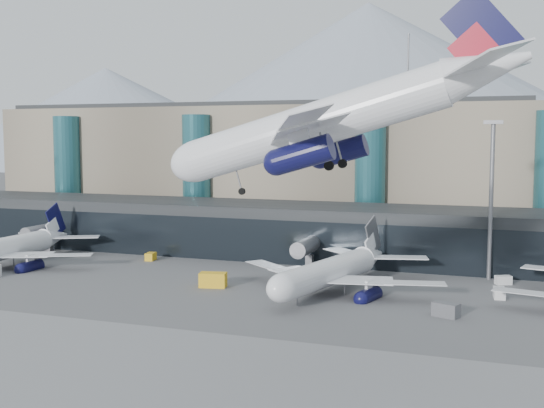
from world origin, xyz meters
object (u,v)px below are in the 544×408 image
Objects in this scene: veh_c at (446,310)px; veh_d at (503,280)px; jet_parked_mid at (338,261)px; veh_g at (499,293)px; lightmast_mid at (491,191)px; hero_jet at (348,106)px; jet_parked_left at (12,241)px; veh_b at (151,257)px; veh_h at (213,280)px.

veh_d is (6.53, 22.89, -0.23)m from veh_c.
jet_parked_mid is 23.43m from veh_g.
lightmast_mid is 19.17m from veh_g.
hero_jet is 1.07× the size of jet_parked_mid.
jet_parked_mid is 13.34× the size of veh_g.
veh_g is (83.53, 2.25, -3.52)m from jet_parked_left.
lightmast_mid is at bearing -40.20° from jet_parked_mid.
veh_b is at bearing -105.63° from veh_g.
jet_parked_left is at bearing -95.17° from veh_g.
jet_parked_mid reaches higher than veh_d.
hero_jet is 55.36m from veh_d.
lightmast_mid is 0.68× the size of hero_jet.
jet_parked_left is 42.39m from veh_h.
veh_b is (21.43, 11.99, -3.58)m from jet_parked_left.
jet_parked_mid is (-21.11, -15.61, -10.12)m from lightmast_mid.
veh_c is (77.37, -10.68, -3.37)m from jet_parked_left.
veh_d is (62.47, 0.22, -0.02)m from veh_b.
veh_c reaches higher than veh_b.
hero_jet is 72.25m from veh_b.
veh_d is at bearing -49.06° from jet_parked_mid.
veh_d is 0.59× the size of veh_h.
hero_jet reaches higher than veh_d.
jet_parked_mid is at bearing -116.35° from veh_b.
jet_parked_left is 13.30× the size of veh_g.
hero_jet reaches higher than veh_g.
veh_d is at bearing 171.19° from veh_g.
hero_jet reaches higher than jet_parked_left.
veh_b is at bearing 153.37° from veh_d.
hero_jet is 35.67m from veh_c.
veh_h is (-18.50, -4.87, -3.17)m from jet_parked_mid.
lightmast_mid reaches higher than veh_h.
veh_g is (23.05, 2.29, -3.53)m from jet_parked_mid.
lightmast_mid is at bearing -95.83° from veh_b.
veh_d is (83.90, 12.21, -3.60)m from jet_parked_left.
lightmast_mid is 10.57× the size of veh_d.
veh_b is 62.47m from veh_d.
hero_jet is at bearing -151.36° from jet_parked_mid.
veh_h is at bearing -167.73° from veh_c.
jet_parked_mid is at bearing -89.42° from jet_parked_left.
veh_g is at bearing -2.07° from veh_h.
hero_jet is at bearing -143.30° from veh_b.
veh_h is at bearing 118.09° from jet_parked_mid.
veh_h is (-28.10, 30.21, -24.74)m from hero_jet.
veh_h is (41.98, -4.91, -3.17)m from jet_parked_left.
hero_jet is at bearing -102.79° from lightmast_mid.
veh_h is at bearing 175.38° from veh_d.
veh_g is 0.65× the size of veh_h.
lightmast_mid is 46.53m from veh_h.
veh_g is 42.16m from veh_h.
lightmast_mid is at bearing 102.40° from veh_c.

